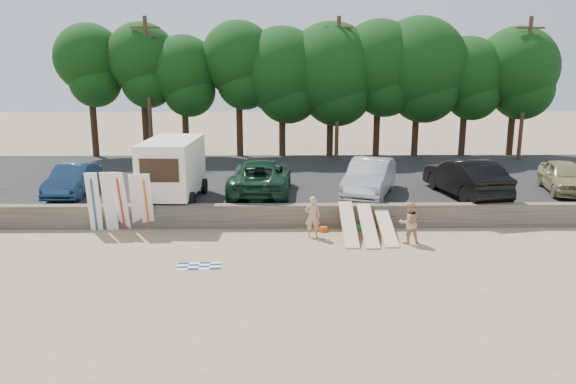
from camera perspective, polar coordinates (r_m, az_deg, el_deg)
name	(u,v)px	position (r m, az deg, el deg)	size (l,w,h in m)	color
ground	(325,249)	(21.42, 3.78, -5.85)	(120.00, 120.00, 0.00)	tan
seawall	(320,216)	(24.13, 3.23, -2.41)	(44.00, 0.50, 1.00)	#6B6356
parking_lot	(310,182)	(31.43, 2.27, 0.99)	(44.00, 14.50, 0.70)	#282828
treeline	(332,66)	(37.94, 4.50, 12.60)	(33.12, 6.36, 9.19)	#382616
utility_poles	(338,86)	(36.41, 5.07, 10.67)	(25.80, 0.26, 9.00)	#473321
box_trailer	(172,167)	(26.15, -11.68, 2.54)	(2.73, 4.56, 2.81)	white
car_0	(73,180)	(28.75, -21.02, 1.16)	(1.54, 4.42, 1.46)	#152C4A
car_1	(261,177)	(26.96, -2.78, 1.52)	(2.79, 6.04, 1.68)	#11301F
car_2	(370,178)	(27.01, 8.29, 1.47)	(1.82, 5.21, 1.72)	#A7A7AC
car_3	(466,177)	(27.84, 17.60, 1.42)	(1.90, 5.46, 1.80)	black
car_4	(565,177)	(30.54, 26.29, 1.40)	(1.80, 4.48, 1.53)	#978D60
surfboard_upright_0	(94,202)	(24.54, -19.12, -0.97)	(0.50, 0.06, 2.60)	white
surfboard_upright_1	(109,202)	(24.40, -17.71, -0.94)	(0.50, 0.06, 2.60)	white
surfboard_upright_2	(121,201)	(24.36, -16.60, -0.90)	(0.50, 0.06, 2.60)	white
surfboard_upright_3	(137,202)	(24.15, -15.10, -0.99)	(0.50, 0.06, 2.60)	white
surfboard_upright_4	(146,202)	(24.05, -14.20, -0.98)	(0.50, 0.06, 2.60)	white
surfboard_low_0	(348,224)	(22.69, 6.17, -3.24)	(0.56, 3.00, 0.07)	beige
surfboard_low_1	(368,226)	(22.77, 8.12, -3.39)	(0.56, 3.00, 0.07)	beige
surfboard_low_2	(386,226)	(23.08, 9.91, -3.45)	(0.56, 3.00, 0.07)	beige
beachgoer_a	(313,217)	(22.66, 2.51, -2.51)	(0.62, 0.41, 1.70)	tan
beachgoer_b	(409,223)	(22.37, 12.21, -3.06)	(0.81, 0.63, 1.66)	tan
cooler	(356,227)	(23.80, 6.96, -3.56)	(0.38, 0.30, 0.32)	#279151
gear_bag	(323,229)	(23.58, 3.58, -3.77)	(0.30, 0.25, 0.22)	#CC5A18
beach_towel	(199,266)	(19.94, -9.02, -7.44)	(1.50, 1.50, 0.00)	white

